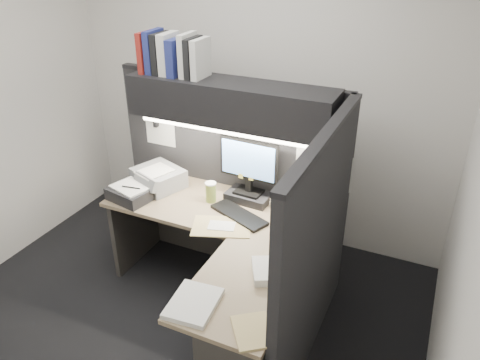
# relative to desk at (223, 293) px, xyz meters

# --- Properties ---
(floor) EXTENTS (3.50, 3.50, 0.00)m
(floor) POSITION_rel_desk_xyz_m (-0.43, 0.00, -0.44)
(floor) COLOR black
(floor) RESTS_ON ground
(wall_back) EXTENTS (3.50, 0.04, 2.70)m
(wall_back) POSITION_rel_desk_xyz_m (-0.43, 1.50, 0.91)
(wall_back) COLOR silver
(wall_back) RESTS_ON floor
(wall_right) EXTENTS (0.04, 3.00, 2.70)m
(wall_right) POSITION_rel_desk_xyz_m (1.32, 0.00, 0.91)
(wall_right) COLOR silver
(wall_right) RESTS_ON floor
(partition_back) EXTENTS (1.90, 0.06, 1.60)m
(partition_back) POSITION_rel_desk_xyz_m (-0.40, 0.93, 0.36)
(partition_back) COLOR black
(partition_back) RESTS_ON floor
(partition_right) EXTENTS (0.06, 1.50, 1.60)m
(partition_right) POSITION_rel_desk_xyz_m (0.55, 0.18, 0.36)
(partition_right) COLOR black
(partition_right) RESTS_ON floor
(desk) EXTENTS (1.70, 1.53, 0.73)m
(desk) POSITION_rel_desk_xyz_m (0.00, 0.00, 0.00)
(desk) COLOR #8B7D58
(desk) RESTS_ON floor
(overhead_shelf) EXTENTS (1.55, 0.34, 0.30)m
(overhead_shelf) POSITION_rel_desk_xyz_m (-0.30, 0.75, 1.06)
(overhead_shelf) COLOR black
(overhead_shelf) RESTS_ON partition_back
(task_light_tube) EXTENTS (1.32, 0.04, 0.04)m
(task_light_tube) POSITION_rel_desk_xyz_m (-0.30, 0.61, 0.89)
(task_light_tube) COLOR white
(task_light_tube) RESTS_ON overhead_shelf
(monitor) EXTENTS (0.47, 0.22, 0.51)m
(monitor) POSITION_rel_desk_xyz_m (-0.15, 0.74, 0.49)
(monitor) COLOR black
(monitor) RESTS_ON desk
(keyboard) EXTENTS (0.49, 0.33, 0.02)m
(keyboard) POSITION_rel_desk_xyz_m (-0.12, 0.50, 0.30)
(keyboard) COLOR black
(keyboard) RESTS_ON desk
(mousepad) EXTENTS (0.26, 0.25, 0.00)m
(mousepad) POSITION_rel_desk_xyz_m (0.31, 0.38, 0.29)
(mousepad) COLOR navy
(mousepad) RESTS_ON desk
(mouse) EXTENTS (0.10, 0.12, 0.04)m
(mouse) POSITION_rel_desk_xyz_m (0.32, 0.39, 0.31)
(mouse) COLOR black
(mouse) RESTS_ON mousepad
(telephone) EXTENTS (0.29, 0.29, 0.09)m
(telephone) POSITION_rel_desk_xyz_m (0.18, 0.76, 0.33)
(telephone) COLOR #C3B296
(telephone) RESTS_ON desk
(coffee_cup) EXTENTS (0.11, 0.11, 0.15)m
(coffee_cup) POSITION_rel_desk_xyz_m (-0.41, 0.61, 0.36)
(coffee_cup) COLOR #A0A943
(coffee_cup) RESTS_ON desk
(printer) EXTENTS (0.46, 0.43, 0.15)m
(printer) POSITION_rel_desk_xyz_m (-0.91, 0.65, 0.36)
(printer) COLOR gray
(printer) RESTS_ON desk
(notebook_stack) EXTENTS (0.37, 0.33, 0.10)m
(notebook_stack) POSITION_rel_desk_xyz_m (-0.99, 0.39, 0.34)
(notebook_stack) COLOR black
(notebook_stack) RESTS_ON desk
(open_folder) EXTENTS (0.48, 0.40, 0.01)m
(open_folder) POSITION_rel_desk_xyz_m (-0.17, 0.32, 0.29)
(open_folder) COLOR tan
(open_folder) RESTS_ON desk
(paper_stack_a) EXTENTS (0.36, 0.34, 0.05)m
(paper_stack_a) POSITION_rel_desk_xyz_m (0.36, -0.00, 0.31)
(paper_stack_a) COLOR white
(paper_stack_a) RESTS_ON desk
(paper_stack_b) EXTENTS (0.28, 0.34, 0.03)m
(paper_stack_b) POSITION_rel_desk_xyz_m (0.04, -0.45, 0.30)
(paper_stack_b) COLOR white
(paper_stack_b) RESTS_ON desk
(manila_stack) EXTENTS (0.31, 0.32, 0.01)m
(manila_stack) POSITION_rel_desk_xyz_m (0.42, -0.49, 0.29)
(manila_stack) COLOR tan
(manila_stack) RESTS_ON desk
(binder_row) EXTENTS (0.49, 0.24, 0.31)m
(binder_row) POSITION_rel_desk_xyz_m (-0.76, 0.75, 1.35)
(binder_row) COLOR maroon
(binder_row) RESTS_ON overhead_shelf
(pinned_papers) EXTENTS (1.76, 1.31, 0.51)m
(pinned_papers) POSITION_rel_desk_xyz_m (-0.00, 0.56, 0.61)
(pinned_papers) COLOR white
(pinned_papers) RESTS_ON partition_back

